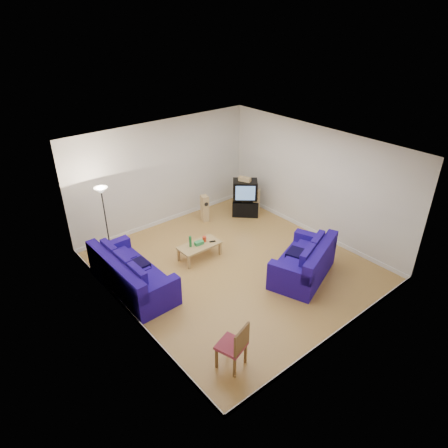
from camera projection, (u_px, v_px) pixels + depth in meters
room at (234, 214)px, 9.72m from camera, size 6.01×6.51×3.21m
sofa_three_seat at (130, 277)px, 9.45m from camera, size 1.14×2.52×0.96m
sofa_loveseat at (305, 264)px, 9.90m from camera, size 2.20×1.69×0.97m
coffee_table at (199, 246)px, 10.65m from camera, size 1.14×0.57×0.41m
bottle at (190, 242)px, 10.47m from camera, size 0.09×0.09×0.31m
tissue_box at (199, 243)px, 10.60m from camera, size 0.25×0.15×0.10m
red_canister at (204, 239)px, 10.74m from camera, size 0.12×0.12×0.15m
remote at (212, 241)px, 10.75m from camera, size 0.17×0.11×0.02m
tv_stand at (245, 208)px, 12.92m from camera, size 0.92×0.91×0.51m
av_receiver at (248, 199)px, 12.78m from camera, size 0.51×0.49×0.09m
television at (245, 189)px, 12.61m from camera, size 0.94×0.92×0.59m
centre_speaker at (245, 179)px, 12.42m from camera, size 0.30×0.41×0.13m
speaker_left at (205, 208)px, 12.48m from camera, size 0.25×0.30×0.86m
speaker_right at (256, 203)px, 12.80m from camera, size 0.33×0.32×0.89m
floor_lamp at (103, 200)px, 10.09m from camera, size 0.35×0.35×2.03m
dining_chair at (235, 345)px, 7.29m from camera, size 0.61×0.61×1.01m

